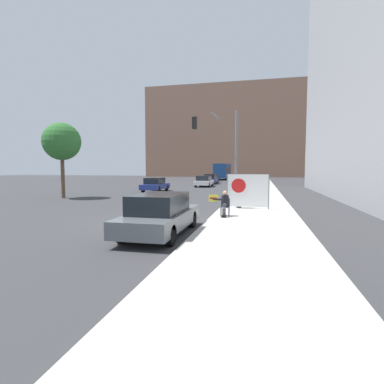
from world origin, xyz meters
name	(u,v)px	position (x,y,z in m)	size (l,w,h in m)	color
ground_plane	(153,223)	(0.00, 0.00, 0.00)	(160.00, 160.00, 0.00)	#38383A
sidewalk_curb	(258,194)	(4.22, 15.00, 0.06)	(3.96, 90.00, 0.13)	#B7B2A8
building_backdrop_far	(238,132)	(-2.00, 75.51, 12.67)	(52.00, 12.00, 25.34)	#936B56
seated_protester	(224,203)	(2.84, 1.75, 0.74)	(0.94, 0.77, 1.17)	#474C56
jogger_on_sidewalk	(239,193)	(3.28, 4.82, 0.94)	(0.34, 0.34, 1.61)	#424247
protest_banner	(247,191)	(3.75, 4.59, 1.11)	(2.29, 0.06, 1.87)	slate
traffic_light_pole	(221,140)	(1.71, 8.81, 4.23)	(3.19, 2.96, 6.10)	slate
parked_car_curbside	(161,214)	(1.06, -2.05, 0.72)	(1.78, 4.72, 1.44)	#565B60
car_on_road_nearest	(155,185)	(-5.85, 16.43, 0.70)	(1.77, 4.22, 1.39)	navy
car_on_road_midblock	(204,181)	(-2.59, 25.61, 0.70)	(1.84, 4.55, 1.39)	white
car_on_road_distant	(210,179)	(-2.92, 32.53, 0.73)	(1.80, 4.31, 1.48)	navy
car_on_road_far_lane	(212,178)	(-3.57, 38.37, 0.70)	(1.73, 4.64, 1.40)	black
city_bus_on_road	(223,171)	(-3.33, 50.33, 1.87)	(2.52, 10.17, 3.25)	navy
street_tree_near_curb	(62,142)	(-10.65, 8.67, 4.37)	(2.89, 2.89, 5.85)	brown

